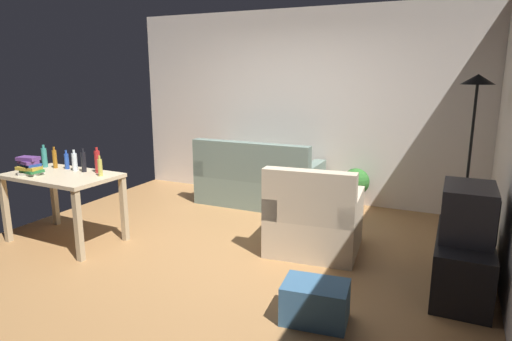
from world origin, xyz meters
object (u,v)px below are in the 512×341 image
(desk, at_px, (62,184))
(bottle_red, at_px, (97,161))
(tv_stand, at_px, (462,263))
(torchiere_lamp, at_px, (474,115))
(bottle_dark, at_px, (84,162))
(armchair, at_px, (314,222))
(bottle_tall, at_px, (44,157))
(storage_box, at_px, (315,302))
(bottle_clear, at_px, (75,162))
(bottle_blue, at_px, (67,161))
(couch, at_px, (258,183))
(bottle_squat, at_px, (100,167))
(potted_plant, at_px, (356,186))
(bottle_amber, at_px, (55,159))
(book_stack, at_px, (30,166))
(tv, at_px, (468,212))

(desk, relative_size, bottle_red, 4.41)
(tv_stand, distance_m, torchiere_lamp, 1.54)
(bottle_dark, xyz_separation_m, bottle_red, (0.16, 0.04, 0.01))
(armchair, bearing_deg, bottle_red, 10.93)
(torchiere_lamp, bearing_deg, bottle_tall, -162.27)
(storage_box, height_order, bottle_clear, bottle_clear)
(tv_stand, bearing_deg, bottle_dark, 96.18)
(bottle_blue, bearing_deg, torchiere_lamp, 18.54)
(couch, relative_size, bottle_dark, 6.44)
(torchiere_lamp, bearing_deg, bottle_dark, -159.74)
(desk, bearing_deg, bottle_clear, 90.76)
(bottle_squat, bearing_deg, desk, -166.83)
(desk, bearing_deg, bottle_dark, 53.11)
(torchiere_lamp, bearing_deg, tv_stand, -90.00)
(potted_plant, xyz_separation_m, bottle_amber, (-2.95, -2.28, 0.54))
(bottle_clear, xyz_separation_m, bottle_red, (0.30, 0.03, 0.02))
(desk, height_order, potted_plant, desk)
(potted_plant, bearing_deg, torchiere_lamp, -33.85)
(bottle_red, bearing_deg, couch, 61.92)
(book_stack, bearing_deg, potted_plant, 42.17)
(torchiere_lamp, relative_size, armchair, 1.86)
(torchiere_lamp, distance_m, bottle_dark, 4.10)
(storage_box, bearing_deg, bottle_squat, 168.69)
(bottle_blue, xyz_separation_m, bottle_dark, (0.29, -0.03, 0.02))
(potted_plant, height_order, storage_box, potted_plant)
(desk, relative_size, bottle_tall, 4.74)
(couch, distance_m, bottle_blue, 2.51)
(storage_box, bearing_deg, book_stack, 175.95)
(armchair, bearing_deg, bottle_squat, 14.68)
(potted_plant, height_order, bottle_amber, bottle_amber)
(storage_box, relative_size, bottle_tall, 1.85)
(tv, bearing_deg, couch, 59.21)
(tv, xyz_separation_m, bottle_red, (-3.66, -0.38, 0.18))
(tv, height_order, storage_box, tv)
(armchair, height_order, storage_box, armchair)
(tv, xyz_separation_m, book_stack, (-4.23, -0.76, 0.15))
(bottle_tall, distance_m, bottle_red, 0.76)
(armchair, distance_m, bottle_amber, 2.99)
(armchair, height_order, bottle_squat, bottle_squat)
(bottle_blue, bearing_deg, potted_plant, 38.93)
(bottle_amber, bearing_deg, book_stack, -83.40)
(armchair, distance_m, bottle_clear, 2.70)
(tv, xyz_separation_m, potted_plant, (-1.31, 1.87, -0.37))
(tv, relative_size, torchiere_lamp, 0.33)
(bottle_tall, height_order, bottle_clear, bottle_tall)
(bottle_tall, xyz_separation_m, book_stack, (0.19, -0.35, -0.02))
(desk, bearing_deg, bottle_red, 37.46)
(tv, bearing_deg, bottle_tall, 95.38)
(bottle_blue, relative_size, bottle_clear, 0.92)
(storage_box, bearing_deg, bottle_blue, 168.94)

